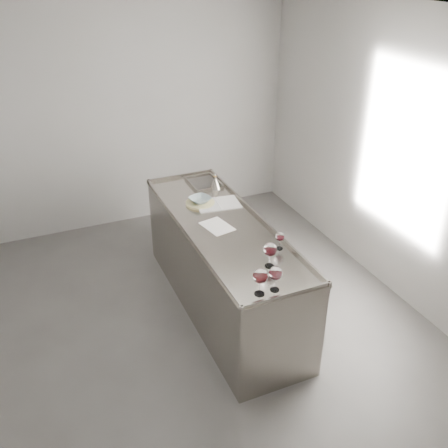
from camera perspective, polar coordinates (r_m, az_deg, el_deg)
name	(u,v)px	position (r m, az deg, el deg)	size (l,w,h in m)	color
room_shell	(180,203)	(3.98, -5.08, 2.44)	(4.54, 5.04, 2.84)	#4A4845
counter	(223,267)	(4.85, -0.16, -4.88)	(0.77, 2.42, 0.97)	gray
wine_glass_left	(260,277)	(3.63, 4.15, -6.01)	(0.11, 0.11, 0.22)	white
wine_glass_middle	(275,274)	(3.69, 5.90, -5.70)	(0.10, 0.10, 0.20)	white
wine_glass_right	(270,250)	(3.95, 5.29, -2.98)	(0.11, 0.11, 0.21)	white
wine_glass_small	(280,237)	(4.21, 6.42, -1.50)	(0.08, 0.08, 0.16)	white
notebook	(218,204)	(4.96, -0.70, 2.31)	(0.46, 0.35, 0.02)	silver
loose_paper_top	(217,226)	(4.57, -0.79, -0.25)	(0.22, 0.31, 0.00)	white
trivet	(200,203)	(4.98, -2.74, 2.42)	(0.29, 0.29, 0.02)	#C8BF81
ceramic_bowl	(200,200)	(4.96, -2.75, 2.79)	(0.21, 0.21, 0.05)	#8CA0A3
wine_funnel	(215,184)	(5.28, -1.02, 4.64)	(0.13, 0.13, 0.18)	#9B958A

